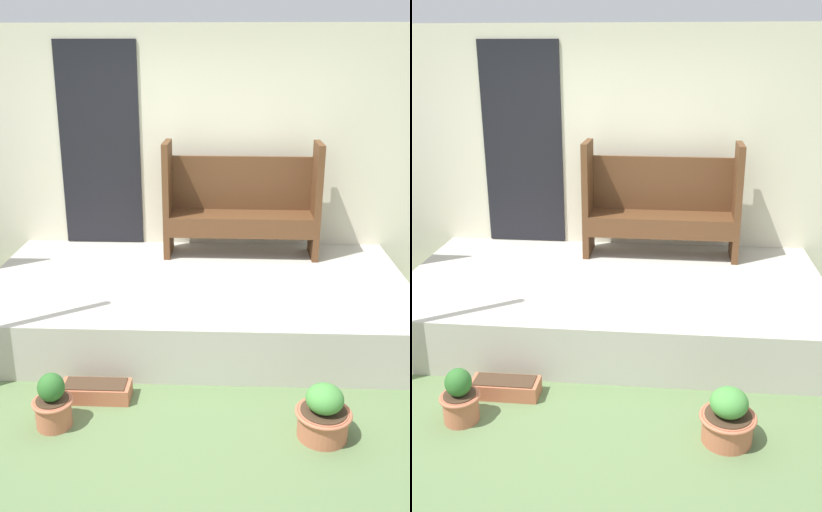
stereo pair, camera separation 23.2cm
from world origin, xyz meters
TOP-DOWN VIEW (x-y plane):
  - ground_plane at (0.00, 0.00)m, footprint 24.00×24.00m
  - porch_slab at (0.14, 1.01)m, footprint 3.70×2.02m
  - house_wall at (0.10, 2.05)m, footprint 4.90×0.08m
  - bench at (0.54, 1.71)m, footprint 1.48×0.41m
  - flower_pot_middle at (-0.72, -0.52)m, footprint 0.27×0.27m
  - flower_pot_right at (1.04, -0.56)m, footprint 0.37×0.37m
  - planter_box_rect at (-0.51, -0.20)m, footprint 0.49×0.20m

SIDE VIEW (x-z plane):
  - ground_plane at x=0.00m, z-range 0.00..0.00m
  - planter_box_rect at x=-0.51m, z-range 0.00..0.12m
  - flower_pot_right at x=1.04m, z-range -0.02..0.35m
  - flower_pot_middle at x=-0.72m, z-range -0.02..0.36m
  - porch_slab at x=0.14m, z-range 0.00..0.45m
  - bench at x=0.54m, z-range 0.44..1.54m
  - house_wall at x=0.10m, z-range 0.01..2.61m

